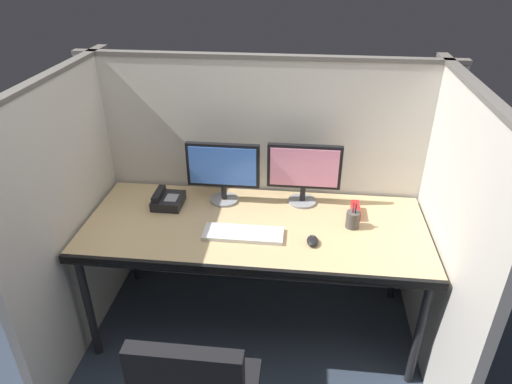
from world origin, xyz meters
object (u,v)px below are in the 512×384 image
object	(u,v)px
desk	(255,233)
monitor_right	(304,170)
desk_phone	(167,200)
monitor_left	(223,169)
red_stapler	(356,210)
keyboard_main	(243,234)
computer_mouse	(312,241)
pen_cup	(353,219)

from	to	relation	value
desk	monitor_right	distance (m)	0.47
monitor_right	desk_phone	distance (m)	0.83
monitor_left	red_stapler	size ratio (longest dim) A/B	2.87
monitor_left	red_stapler	bearing A→B (deg)	-5.44
keyboard_main	computer_mouse	xyz separation A→B (m)	(0.37, -0.03, 0.01)
desk	keyboard_main	distance (m)	0.13
computer_mouse	pen_cup	bearing A→B (deg)	39.93
keyboard_main	computer_mouse	bearing A→B (deg)	-5.10
red_stapler	computer_mouse	bearing A→B (deg)	-128.04
keyboard_main	pen_cup	distance (m)	0.61
monitor_right	red_stapler	bearing A→B (deg)	-19.33
computer_mouse	red_stapler	bearing A→B (deg)	51.96
monitor_left	desk_phone	size ratio (longest dim) A/B	2.26
monitor_right	computer_mouse	distance (m)	0.47
desk	monitor_left	size ratio (longest dim) A/B	4.42
desk	computer_mouse	bearing A→B (deg)	-22.80
keyboard_main	pen_cup	bearing A→B (deg)	14.26
monitor_left	pen_cup	size ratio (longest dim) A/B	2.59
desk	pen_cup	world-z (taller)	pen_cup
pen_cup	red_stapler	size ratio (longest dim) A/B	1.11
monitor_left	monitor_right	world-z (taller)	same
computer_mouse	pen_cup	xyz separation A→B (m)	(0.22, 0.18, 0.03)
monitor_right	monitor_left	bearing A→B (deg)	-175.93
desk	keyboard_main	world-z (taller)	keyboard_main
monitor_right	keyboard_main	size ratio (longest dim) A/B	1.00
desk_phone	pen_cup	world-z (taller)	pen_cup
desk	monitor_left	bearing A→B (deg)	130.30
monitor_right	desk_phone	world-z (taller)	monitor_right
desk	red_stapler	world-z (taller)	red_stapler
monitor_left	keyboard_main	distance (m)	0.44
monitor_left	computer_mouse	xyz separation A→B (m)	(0.53, -0.39, -0.20)
pen_cup	computer_mouse	bearing A→B (deg)	-140.07
desk	keyboard_main	bearing A→B (deg)	-116.68
desk	pen_cup	bearing A→B (deg)	5.14
computer_mouse	keyboard_main	bearing A→B (deg)	174.90
pen_cup	monitor_left	bearing A→B (deg)	164.70
computer_mouse	desk_phone	xyz separation A→B (m)	(-0.86, 0.30, 0.02)
computer_mouse	red_stapler	world-z (taller)	red_stapler
monitor_left	keyboard_main	size ratio (longest dim) A/B	1.00
keyboard_main	red_stapler	size ratio (longest dim) A/B	2.87
desk	computer_mouse	world-z (taller)	computer_mouse
monitor_right	keyboard_main	xyz separation A→B (m)	(-0.31, -0.39, -0.20)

